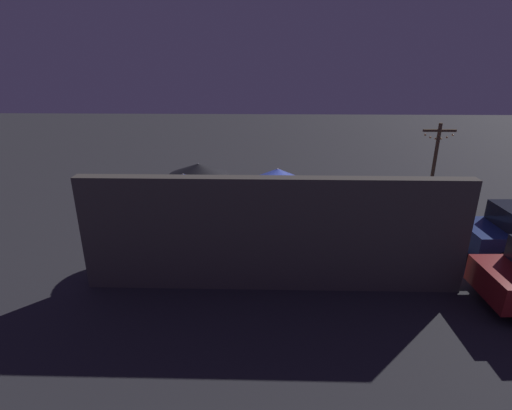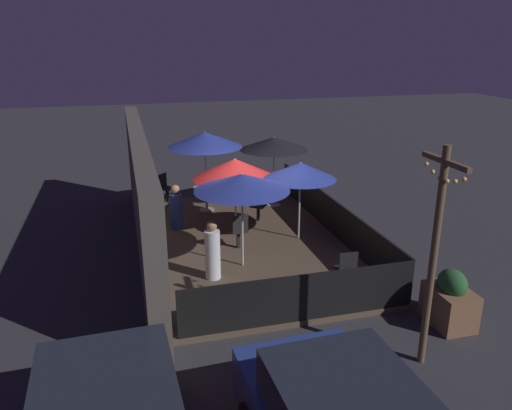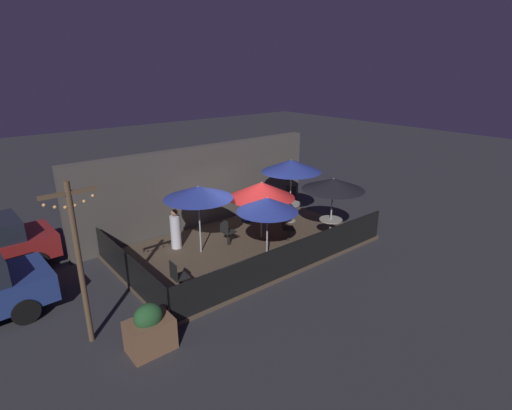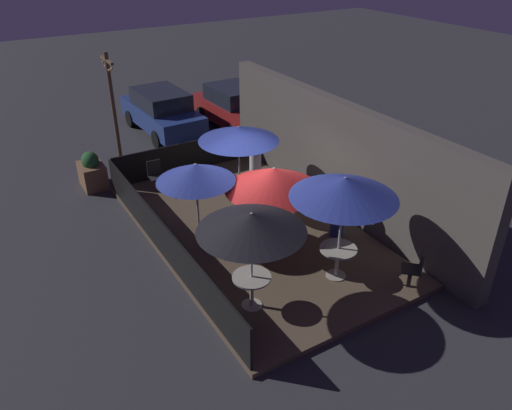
{
  "view_description": "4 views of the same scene",
  "coord_description": "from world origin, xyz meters",
  "px_view_note": "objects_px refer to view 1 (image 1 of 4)",
  "views": [
    {
      "loc": [
        0.2,
        11.92,
        5.88
      ],
      "look_at": [
        0.51,
        -0.27,
        1.24
      ],
      "focal_mm": 28.0,
      "sensor_mm": 36.0,
      "label": 1
    },
    {
      "loc": [
        -11.78,
        2.95,
        5.21
      ],
      "look_at": [
        -0.37,
        -0.13,
        1.2
      ],
      "focal_mm": 35.0,
      "sensor_mm": 36.0,
      "label": 2
    },
    {
      "loc": [
        -7.48,
        -9.7,
        5.83
      ],
      "look_at": [
        0.64,
        0.23,
        1.32
      ],
      "focal_mm": 28.0,
      "sensor_mm": 36.0,
      "label": 3
    },
    {
      "loc": [
        9.36,
        -5.47,
        6.87
      ],
      "look_at": [
        0.56,
        -0.19,
        1.15
      ],
      "focal_mm": 35.0,
      "sensor_mm": 36.0,
      "label": 4
    }
  ],
  "objects_px": {
    "patio_chair_3": "(288,230)",
    "planter_box": "(392,202)",
    "patio_umbrella_3": "(278,175)",
    "patio_umbrella_2": "(321,187)",
    "patron_0": "(226,247)",
    "patio_umbrella_0": "(184,181)",
    "patio_umbrella_4": "(246,191)",
    "patio_chair_0": "(140,249)",
    "patio_chair_1": "(362,212)",
    "light_post": "(433,170)",
    "patio_umbrella_1": "(199,169)",
    "dining_table_0": "(187,231)",
    "patron_1": "(337,240)",
    "dining_table_1": "(201,207)"
  },
  "relations": [
    {
      "from": "patron_0",
      "to": "light_post",
      "type": "relative_size",
      "value": 0.34
    },
    {
      "from": "patio_umbrella_1",
      "to": "patron_0",
      "type": "distance_m",
      "value": 3.69
    },
    {
      "from": "patio_chair_3",
      "to": "planter_box",
      "type": "relative_size",
      "value": 0.83
    },
    {
      "from": "dining_table_0",
      "to": "patron_1",
      "type": "xyz_separation_m",
      "value": [
        -4.56,
        0.64,
        0.04
      ]
    },
    {
      "from": "patio_chair_1",
      "to": "light_post",
      "type": "height_order",
      "value": "light_post"
    },
    {
      "from": "patio_umbrella_0",
      "to": "dining_table_0",
      "type": "relative_size",
      "value": 2.98
    },
    {
      "from": "patio_chair_0",
      "to": "light_post",
      "type": "relative_size",
      "value": 0.25
    },
    {
      "from": "patron_0",
      "to": "planter_box",
      "type": "relative_size",
      "value": 1.12
    },
    {
      "from": "patio_umbrella_3",
      "to": "patio_chair_3",
      "type": "xyz_separation_m",
      "value": [
        -0.3,
        1.69,
        -1.33
      ]
    },
    {
      "from": "dining_table_0",
      "to": "patron_0",
      "type": "height_order",
      "value": "patron_0"
    },
    {
      "from": "patio_umbrella_1",
      "to": "patio_umbrella_0",
      "type": "bearing_deg",
      "value": 87.28
    },
    {
      "from": "patio_chair_0",
      "to": "dining_table_0",
      "type": "bearing_deg",
      "value": 0.0
    },
    {
      "from": "patio_umbrella_2",
      "to": "patio_umbrella_1",
      "type": "bearing_deg",
      "value": -26.18
    },
    {
      "from": "patio_umbrella_1",
      "to": "dining_table_0",
      "type": "distance_m",
      "value": 2.54
    },
    {
      "from": "patio_umbrella_3",
      "to": "dining_table_1",
      "type": "distance_m",
      "value": 3.04
    },
    {
      "from": "patio_chair_1",
      "to": "patron_1",
      "type": "xyz_separation_m",
      "value": [
        1.32,
        2.55,
        0.11
      ]
    },
    {
      "from": "patio_umbrella_2",
      "to": "light_post",
      "type": "height_order",
      "value": "light_post"
    },
    {
      "from": "patio_umbrella_1",
      "to": "patio_umbrella_2",
      "type": "height_order",
      "value": "patio_umbrella_2"
    },
    {
      "from": "patio_chair_1",
      "to": "patio_chair_0",
      "type": "bearing_deg",
      "value": 25.43
    },
    {
      "from": "patron_1",
      "to": "patio_umbrella_1",
      "type": "bearing_deg",
      "value": 81.67
    },
    {
      "from": "patio_umbrella_0",
      "to": "patio_chair_3",
      "type": "relative_size",
      "value": 2.59
    },
    {
      "from": "patio_chair_3",
      "to": "patio_umbrella_3",
      "type": "bearing_deg",
      "value": -85.1
    },
    {
      "from": "patio_chair_3",
      "to": "patron_1",
      "type": "bearing_deg",
      "value": 141.56
    },
    {
      "from": "patio_umbrella_1",
      "to": "light_post",
      "type": "xyz_separation_m",
      "value": [
        -8.17,
        -0.11,
        -0.02
      ]
    },
    {
      "from": "dining_table_1",
      "to": "patron_1",
      "type": "xyz_separation_m",
      "value": [
        -4.46,
        2.75,
        0.04
      ]
    },
    {
      "from": "patio_umbrella_3",
      "to": "patio_umbrella_4",
      "type": "xyz_separation_m",
      "value": [
        1.02,
        1.48,
        -0.1
      ]
    },
    {
      "from": "patio_chair_0",
      "to": "patron_0",
      "type": "height_order",
      "value": "patron_0"
    },
    {
      "from": "patio_umbrella_0",
      "to": "patio_umbrella_1",
      "type": "height_order",
      "value": "patio_umbrella_0"
    },
    {
      "from": "planter_box",
      "to": "patio_umbrella_3",
      "type": "bearing_deg",
      "value": 17.19
    },
    {
      "from": "patio_chair_3",
      "to": "light_post",
      "type": "height_order",
      "value": "light_post"
    },
    {
      "from": "patron_0",
      "to": "patio_umbrella_0",
      "type": "bearing_deg",
      "value": 97.04
    },
    {
      "from": "patio_umbrella_0",
      "to": "patio_umbrella_2",
      "type": "bearing_deg",
      "value": -178.07
    },
    {
      "from": "patio_umbrella_4",
      "to": "patio_chair_0",
      "type": "height_order",
      "value": "patio_umbrella_4"
    },
    {
      "from": "patio_umbrella_1",
      "to": "patio_umbrella_3",
      "type": "relative_size",
      "value": 1.06
    },
    {
      "from": "patio_umbrella_1",
      "to": "patio_umbrella_3",
      "type": "bearing_deg",
      "value": 177.1
    },
    {
      "from": "dining_table_1",
      "to": "patio_chair_1",
      "type": "xyz_separation_m",
      "value": [
        -5.78,
        0.2,
        -0.07
      ]
    },
    {
      "from": "patio_umbrella_2",
      "to": "patio_umbrella_3",
      "type": "distance_m",
      "value": 2.22
    },
    {
      "from": "dining_table_0",
      "to": "dining_table_1",
      "type": "height_order",
      "value": "dining_table_1"
    },
    {
      "from": "patio_umbrella_0",
      "to": "patron_0",
      "type": "distance_m",
      "value": 2.35
    },
    {
      "from": "patio_umbrella_3",
      "to": "patio_chair_3",
      "type": "bearing_deg",
      "value": 99.93
    },
    {
      "from": "patio_chair_1",
      "to": "patio_umbrella_1",
      "type": "bearing_deg",
      "value": 0.0
    },
    {
      "from": "patio_chair_1",
      "to": "patio_umbrella_0",
      "type": "bearing_deg",
      "value": 19.94
    },
    {
      "from": "patio_chair_3",
      "to": "patio_chair_0",
      "type": "bearing_deg",
      "value": 13.23
    },
    {
      "from": "patio_umbrella_4",
      "to": "patron_1",
      "type": "distance_m",
      "value": 3.15
    },
    {
      "from": "patio_umbrella_0",
      "to": "dining_table_0",
      "type": "height_order",
      "value": "patio_umbrella_0"
    },
    {
      "from": "patio_umbrella_0",
      "to": "planter_box",
      "type": "distance_m",
      "value": 8.3
    },
    {
      "from": "patio_chair_1",
      "to": "patio_chair_3",
      "type": "distance_m",
      "value": 3.17
    },
    {
      "from": "patio_umbrella_3",
      "to": "patio_chair_3",
      "type": "relative_size",
      "value": 2.2
    },
    {
      "from": "patio_umbrella_0",
      "to": "patio_umbrella_2",
      "type": "relative_size",
      "value": 1.09
    },
    {
      "from": "patio_umbrella_2",
      "to": "patron_0",
      "type": "xyz_separation_m",
      "value": [
        2.77,
        1.21,
        -1.44
      ]
    }
  ]
}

